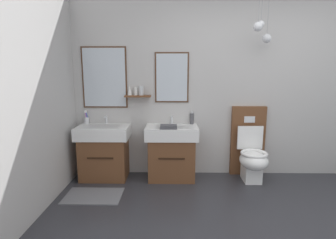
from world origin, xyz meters
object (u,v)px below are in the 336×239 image
(vanity_sink_right, at_px, (172,151))
(soap_dispenser, at_px, (192,118))
(vanity_sink_left, at_px, (104,151))
(folded_hand_towel, at_px, (169,127))
(toilet, at_px, (250,153))
(toothbrush_cup, at_px, (87,120))

(vanity_sink_right, height_order, soap_dispenser, soap_dispenser)
(vanity_sink_left, height_order, folded_hand_towel, folded_hand_towel)
(vanity_sink_right, relative_size, toilet, 0.75)
(toothbrush_cup, bearing_deg, soap_dispenser, 0.37)
(vanity_sink_left, distance_m, vanity_sink_right, 0.94)
(soap_dispenser, distance_m, folded_hand_towel, 0.45)
(vanity_sink_left, relative_size, toilet, 0.75)
(vanity_sink_left, relative_size, soap_dispenser, 3.91)
(soap_dispenser, bearing_deg, toilet, -11.93)
(vanity_sink_right, xyz_separation_m, toothbrush_cup, (-1.22, 0.16, 0.41))
(vanity_sink_left, xyz_separation_m, soap_dispenser, (1.23, 0.17, 0.43))
(vanity_sink_right, bearing_deg, folded_hand_towel, -106.44)
(toothbrush_cup, distance_m, folded_hand_towel, 1.22)
(folded_hand_towel, bearing_deg, vanity_sink_left, 171.46)
(vanity_sink_right, relative_size, soap_dispenser, 3.91)
(toilet, xyz_separation_m, soap_dispenser, (-0.81, 0.17, 0.45))
(vanity_sink_right, distance_m, toothbrush_cup, 1.30)
(vanity_sink_left, bearing_deg, toilet, -0.12)
(soap_dispenser, height_order, folded_hand_towel, soap_dispenser)
(vanity_sink_left, height_order, toothbrush_cup, toothbrush_cup)
(vanity_sink_left, distance_m, toilet, 2.04)
(toothbrush_cup, bearing_deg, vanity_sink_right, -7.33)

